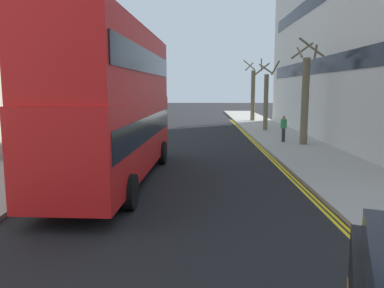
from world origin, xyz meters
TOP-DOWN VIEW (x-y plane):
  - sidewalk_right at (6.50, 16.00)m, footprint 4.00×80.00m
  - sidewalk_left at (-6.50, 16.00)m, footprint 4.00×80.00m
  - kerb_line_outer at (4.40, 14.00)m, footprint 0.10×56.00m
  - kerb_line_inner at (4.24, 14.00)m, footprint 0.10×56.00m
  - double_decker_bus_away at (-2.35, 13.65)m, footprint 3.15×10.90m
  - pedestrian_far at (6.01, 23.36)m, footprint 0.34×0.22m
  - street_tree_near at (6.99, 22.38)m, footprint 1.60×1.67m
  - street_tree_far at (6.35, 39.28)m, footprint 2.05×1.96m
  - street_tree_distant at (6.07, 30.06)m, footprint 1.79×1.63m

SIDE VIEW (x-z plane):
  - kerb_line_outer at x=4.40m, z-range 0.00..0.01m
  - kerb_line_inner at x=4.24m, z-range 0.00..0.01m
  - sidewalk_right at x=6.50m, z-range 0.00..0.14m
  - sidewalk_left at x=-6.50m, z-range 0.00..0.14m
  - pedestrian_far at x=6.01m, z-range 0.18..1.80m
  - street_tree_distant at x=6.07m, z-range -0.09..5.32m
  - street_tree_near at x=6.99m, z-range -0.16..5.96m
  - street_tree_far at x=6.35m, z-range -0.21..6.02m
  - double_decker_bus_away at x=-2.35m, z-range 0.21..5.85m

